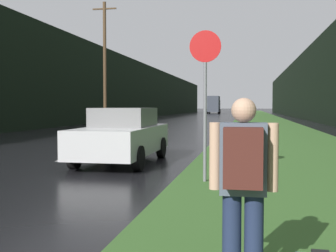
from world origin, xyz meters
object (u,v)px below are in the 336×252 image
(hitchhiker_with_backpack, at_px, (243,182))
(stop_sign, at_px, (205,91))
(car_passing_near, at_px, (123,135))
(delivery_truck, at_px, (214,105))

(hitchhiker_with_backpack, bearing_deg, stop_sign, 99.34)
(stop_sign, height_order, car_passing_near, stop_sign)
(stop_sign, xyz_separation_m, hitchhiker_with_backpack, (0.85, -5.15, -0.94))
(hitchhiker_with_backpack, relative_size, car_passing_near, 0.37)
(stop_sign, bearing_deg, hitchhiker_with_backpack, -80.68)
(delivery_truck, bearing_deg, hitchhiker_with_backpack, -85.24)
(hitchhiker_with_backpack, distance_m, delivery_truck, 88.15)
(stop_sign, relative_size, car_passing_near, 0.71)
(stop_sign, xyz_separation_m, delivery_truck, (-6.48, 82.68, 0.06))
(hitchhiker_with_backpack, relative_size, delivery_truck, 0.25)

